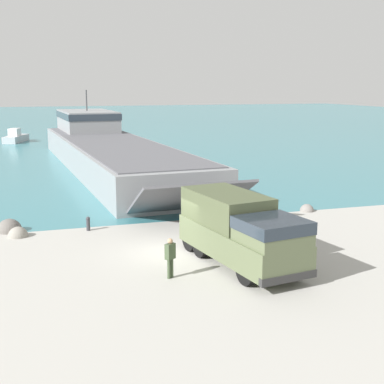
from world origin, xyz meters
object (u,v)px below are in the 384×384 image
Objects in this scene: military_truck at (240,229)px; mooring_bollard at (88,223)px; landing_craft at (107,148)px; soldier_on_ramp at (170,255)px; moored_boat_b at (16,138)px.

military_truck reaches higher than mooring_bollard.
landing_craft reaches higher than mooring_bollard.
moored_boat_b is at bearing -27.27° from soldier_on_ramp.
military_truck is 58.91m from moored_boat_b.
soldier_on_ramp is at bearing -63.81° from moored_boat_b.
mooring_bollard is (-2.44, 8.52, -0.56)m from soldier_on_ramp.
soldier_on_ramp is (-2.14, -32.54, -0.82)m from landing_craft.
landing_craft reaches higher than moored_boat_b.
soldier_on_ramp is 0.29× the size of moored_boat_b.
moored_boat_b reaches higher than mooring_bollard.
soldier_on_ramp is 59.13m from moored_boat_b.
mooring_bollard is (4.51, -50.20, -0.22)m from moored_boat_b.
landing_craft reaches higher than military_truck.
mooring_bollard is (-4.58, -24.02, -1.38)m from landing_craft.
military_truck is at bearing -52.94° from mooring_bollard.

